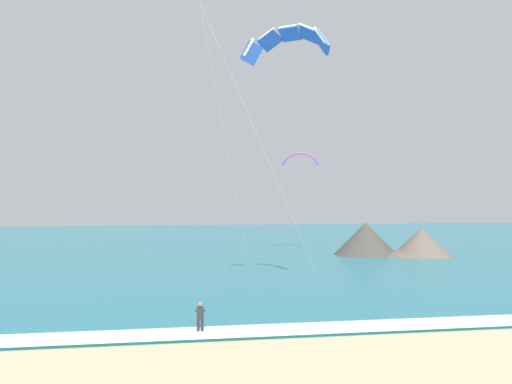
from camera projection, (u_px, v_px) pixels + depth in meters
The scene contains 7 objects.
sea at pixel (164, 243), 84.30m from camera, with size 200.00×120.00×0.20m, color teal.
surf_foam at pixel (164, 334), 26.16m from camera, with size 200.00×2.39×0.04m, color white.
surfboard at pixel (200, 335), 26.71m from camera, with size 0.52×1.42×0.09m.
kitesurfer at pixel (200, 317), 26.75m from camera, with size 0.55×0.54×1.69m.
kite_primary at pixel (287, 41), 35.78m from camera, with size 8.67×9.42×17.19m.
kite_distant at pixel (300, 158), 66.86m from camera, with size 4.57×1.87×1.63m.
headland_right at pixel (389, 244), 64.41m from camera, with size 13.87×11.38×4.06m.
Camera 1 is at (-0.03, -12.84, 6.71)m, focal length 37.80 mm.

